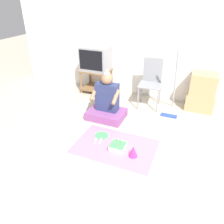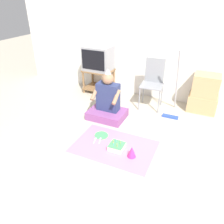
{
  "view_description": "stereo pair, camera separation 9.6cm",
  "coord_description": "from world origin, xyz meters",
  "px_view_note": "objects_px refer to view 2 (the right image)",
  "views": [
    {
      "loc": [
        0.81,
        -2.15,
        1.98
      ],
      "look_at": [
        -0.32,
        0.56,
        0.35
      ],
      "focal_mm": 35.0,
      "sensor_mm": 36.0,
      "label": 1
    },
    {
      "loc": [
        0.9,
        -2.11,
        1.98
      ],
      "look_at": [
        -0.32,
        0.56,
        0.35
      ],
      "focal_mm": 35.0,
      "sensor_mm": 36.0,
      "label": 2
    }
  ],
  "objects_px": {
    "dust_mop": "(174,97)",
    "party_hat_blue": "(132,152)",
    "paper_plate": "(101,135)",
    "folding_chair": "(153,80)",
    "tv": "(98,58)",
    "birthday_cake": "(117,147)",
    "person_seated": "(108,103)",
    "cardboard_box_stack": "(204,94)"
  },
  "relations": [
    {
      "from": "tv",
      "to": "cardboard_box_stack",
      "type": "relative_size",
      "value": 0.81
    },
    {
      "from": "cardboard_box_stack",
      "to": "person_seated",
      "type": "height_order",
      "value": "person_seated"
    },
    {
      "from": "person_seated",
      "to": "party_hat_blue",
      "type": "distance_m",
      "value": 1.14
    },
    {
      "from": "paper_plate",
      "to": "birthday_cake",
      "type": "bearing_deg",
      "value": -30.05
    },
    {
      "from": "tv",
      "to": "dust_mop",
      "type": "bearing_deg",
      "value": -12.58
    },
    {
      "from": "paper_plate",
      "to": "folding_chair",
      "type": "bearing_deg",
      "value": 72.75
    },
    {
      "from": "tv",
      "to": "party_hat_blue",
      "type": "relative_size",
      "value": 3.57
    },
    {
      "from": "person_seated",
      "to": "tv",
      "type": "bearing_deg",
      "value": 125.08
    },
    {
      "from": "paper_plate",
      "to": "person_seated",
      "type": "bearing_deg",
      "value": 105.89
    },
    {
      "from": "tv",
      "to": "folding_chair",
      "type": "xyz_separation_m",
      "value": [
        1.24,
        -0.19,
        -0.22
      ]
    },
    {
      "from": "dust_mop",
      "to": "party_hat_blue",
      "type": "bearing_deg",
      "value": -100.61
    },
    {
      "from": "folding_chair",
      "to": "birthday_cake",
      "type": "distance_m",
      "value": 1.61
    },
    {
      "from": "cardboard_box_stack",
      "to": "dust_mop",
      "type": "distance_m",
      "value": 0.61
    },
    {
      "from": "tv",
      "to": "birthday_cake",
      "type": "xyz_separation_m",
      "value": [
        1.18,
        -1.72,
        -0.7
      ]
    },
    {
      "from": "person_seated",
      "to": "paper_plate",
      "type": "bearing_deg",
      "value": -74.11
    },
    {
      "from": "cardboard_box_stack",
      "to": "party_hat_blue",
      "type": "xyz_separation_m",
      "value": [
        -0.73,
        -1.79,
        -0.25
      ]
    },
    {
      "from": "party_hat_blue",
      "to": "paper_plate",
      "type": "relative_size",
      "value": 0.74
    },
    {
      "from": "dust_mop",
      "to": "birthday_cake",
      "type": "xyz_separation_m",
      "value": [
        -0.51,
        -1.35,
        -0.3
      ]
    },
    {
      "from": "tv",
      "to": "cardboard_box_stack",
      "type": "bearing_deg",
      "value": 0.29
    },
    {
      "from": "party_hat_blue",
      "to": "person_seated",
      "type": "bearing_deg",
      "value": 132.31
    },
    {
      "from": "tv",
      "to": "birthday_cake",
      "type": "height_order",
      "value": "tv"
    },
    {
      "from": "birthday_cake",
      "to": "tv",
      "type": "bearing_deg",
      "value": 124.41
    },
    {
      "from": "folding_chair",
      "to": "cardboard_box_stack",
      "type": "bearing_deg",
      "value": 12.23
    },
    {
      "from": "folding_chair",
      "to": "person_seated",
      "type": "xyz_separation_m",
      "value": [
        -0.58,
        -0.76,
        -0.26
      ]
    },
    {
      "from": "birthday_cake",
      "to": "party_hat_blue",
      "type": "bearing_deg",
      "value": -13.51
    },
    {
      "from": "party_hat_blue",
      "to": "birthday_cake",
      "type": "bearing_deg",
      "value": 166.49
    },
    {
      "from": "party_hat_blue",
      "to": "tv",
      "type": "bearing_deg",
      "value": 128.64
    },
    {
      "from": "cardboard_box_stack",
      "to": "paper_plate",
      "type": "distance_m",
      "value": 2.05
    },
    {
      "from": "dust_mop",
      "to": "birthday_cake",
      "type": "relative_size",
      "value": 5.8
    },
    {
      "from": "tv",
      "to": "paper_plate",
      "type": "height_order",
      "value": "tv"
    },
    {
      "from": "tv",
      "to": "cardboard_box_stack",
      "type": "height_order",
      "value": "tv"
    },
    {
      "from": "cardboard_box_stack",
      "to": "dust_mop",
      "type": "bearing_deg",
      "value": -140.48
    },
    {
      "from": "folding_chair",
      "to": "cardboard_box_stack",
      "type": "height_order",
      "value": "folding_chair"
    },
    {
      "from": "dust_mop",
      "to": "party_hat_blue",
      "type": "distance_m",
      "value": 1.46
    },
    {
      "from": "dust_mop",
      "to": "paper_plate",
      "type": "height_order",
      "value": "dust_mop"
    },
    {
      "from": "person_seated",
      "to": "paper_plate",
      "type": "height_order",
      "value": "person_seated"
    },
    {
      "from": "cardboard_box_stack",
      "to": "person_seated",
      "type": "bearing_deg",
      "value": -147.18
    },
    {
      "from": "tv",
      "to": "birthday_cake",
      "type": "relative_size",
      "value": 2.74
    },
    {
      "from": "party_hat_blue",
      "to": "dust_mop",
      "type": "bearing_deg",
      "value": 79.39
    },
    {
      "from": "tv",
      "to": "person_seated",
      "type": "height_order",
      "value": "tv"
    },
    {
      "from": "birthday_cake",
      "to": "paper_plate",
      "type": "xyz_separation_m",
      "value": [
        -0.35,
        0.2,
        -0.04
      ]
    },
    {
      "from": "folding_chair",
      "to": "party_hat_blue",
      "type": "distance_m",
      "value": 1.67
    }
  ]
}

